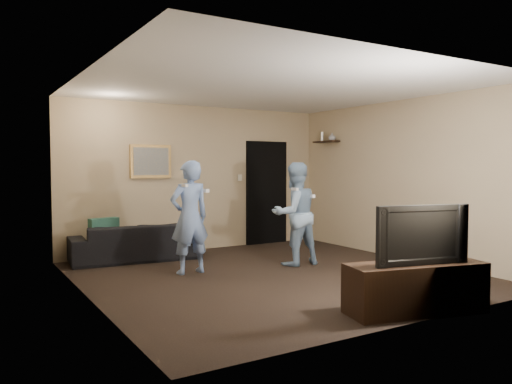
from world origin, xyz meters
TOP-DOWN VIEW (x-y plane):
  - ground at (0.00, 0.00)m, footprint 5.00×5.00m
  - ceiling at (0.00, 0.00)m, footprint 5.00×5.00m
  - wall_back at (0.00, 2.50)m, footprint 5.00×0.04m
  - wall_front at (0.00, -2.50)m, footprint 5.00×0.04m
  - wall_left at (-2.50, 0.00)m, footprint 0.04×5.00m
  - wall_right at (2.50, 0.00)m, footprint 0.04×5.00m
  - sofa at (-1.32, 2.07)m, footprint 2.08×0.98m
  - throw_pillow at (-1.81, 2.07)m, footprint 0.48×0.25m
  - painting_frame at (-0.90, 2.48)m, footprint 0.72×0.05m
  - painting_canvas at (-0.90, 2.45)m, footprint 0.62×0.01m
  - doorway at (1.45, 2.47)m, footprint 0.90×0.06m
  - light_switch at (0.85, 2.48)m, footprint 0.08×0.02m
  - wall_shelf at (2.39, 1.80)m, footprint 0.20×0.60m
  - shelf_vase at (2.39, 1.63)m, footprint 0.15×0.15m
  - shelf_figurine at (2.39, 1.93)m, footprint 0.06×0.06m
  - tv_console at (0.29, -2.25)m, footprint 1.55×0.81m
  - television at (0.29, -2.25)m, footprint 1.07×0.38m
  - wii_player_left at (-0.96, 0.70)m, footprint 0.60×0.49m
  - wii_player_right at (0.67, 0.43)m, footprint 0.79×0.62m

SIDE VIEW (x-z plane):
  - ground at x=0.00m, z-range 0.00..0.00m
  - tv_console at x=0.29m, z-range -0.01..0.51m
  - sofa at x=-1.32m, z-range 0.00..0.59m
  - throw_pillow at x=-1.81m, z-range 0.25..0.71m
  - wii_player_right at x=0.67m, z-range 0.00..1.58m
  - wii_player_left at x=-0.96m, z-range 0.00..1.60m
  - television at x=0.29m, z-range 0.51..1.13m
  - doorway at x=1.45m, z-range 0.00..2.00m
  - wall_back at x=0.00m, z-range 0.00..2.60m
  - wall_front at x=0.00m, z-range 0.00..2.60m
  - wall_left at x=-2.50m, z-range 0.00..2.60m
  - wall_right at x=2.50m, z-range 0.00..2.60m
  - light_switch at x=0.85m, z-range 1.24..1.36m
  - painting_frame at x=-0.90m, z-range 1.32..1.89m
  - painting_canvas at x=-0.90m, z-range 1.37..1.83m
  - wall_shelf at x=2.39m, z-range 1.98..2.00m
  - shelf_vase at x=2.39m, z-range 2.00..2.15m
  - shelf_figurine at x=2.39m, z-range 2.00..2.18m
  - ceiling at x=0.00m, z-range 2.58..2.62m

